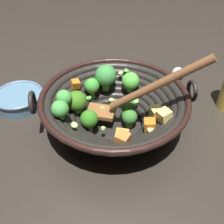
{
  "coord_description": "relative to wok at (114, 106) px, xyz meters",
  "views": [
    {
      "loc": [
        0.28,
        -0.39,
        0.46
      ],
      "look_at": [
        -0.02,
        0.02,
        0.03
      ],
      "focal_mm": 41.3,
      "sensor_mm": 36.0,
      "label": 1
    }
  ],
  "objects": [
    {
      "name": "wok",
      "position": [
        0.0,
        0.0,
        0.0
      ],
      "size": [
        0.36,
        0.35,
        0.23
      ],
      "color": "black",
      "rests_on": "ground"
    },
    {
      "name": "ground_plane",
      "position": [
        0.0,
        -0.0,
        -0.07
      ],
      "size": [
        4.0,
        4.0,
        0.0
      ],
      "primitive_type": "plane",
      "color": "#28231E"
    },
    {
      "name": "prep_bowl",
      "position": [
        -0.27,
        -0.08,
        -0.05
      ],
      "size": [
        0.14,
        0.14,
        0.04
      ],
      "color": "slate",
      "rests_on": "ground"
    },
    {
      "name": "garlic_bulb",
      "position": [
        0.03,
        0.31,
        -0.05
      ],
      "size": [
        0.04,
        0.04,
        0.04
      ],
      "primitive_type": "sphere",
      "color": "silver",
      "rests_on": "ground"
    }
  ]
}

